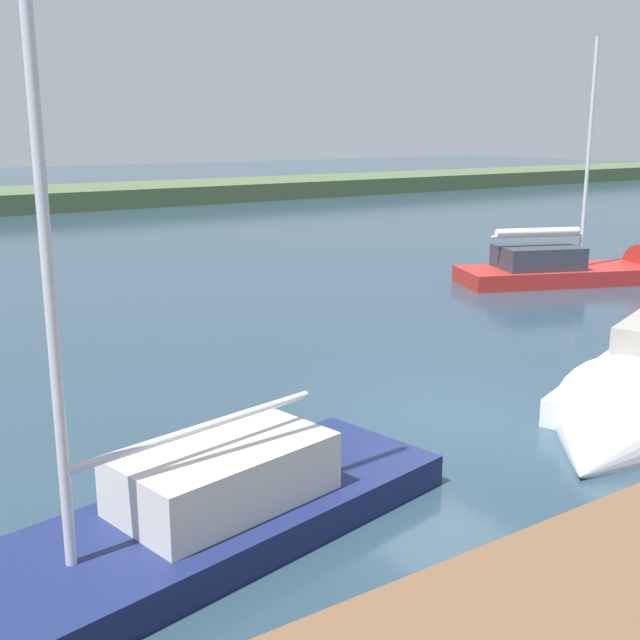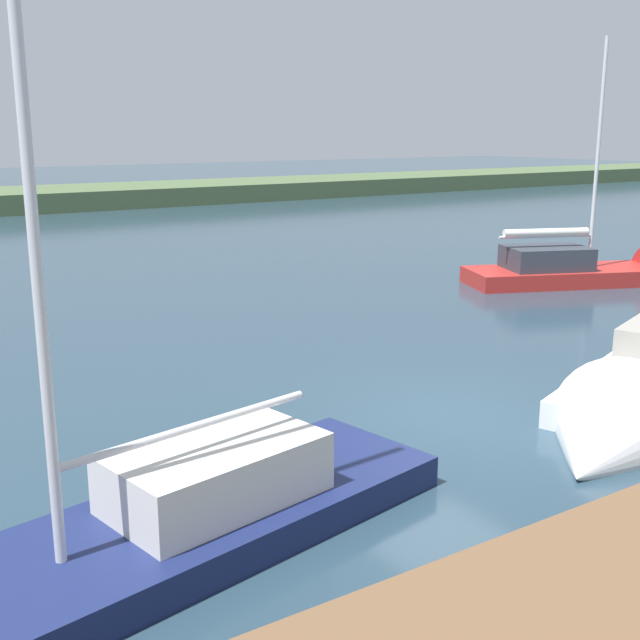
% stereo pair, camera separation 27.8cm
% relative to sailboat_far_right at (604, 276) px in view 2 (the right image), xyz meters
% --- Properties ---
extents(ground_plane, '(200.00, 200.00, 0.00)m').
position_rel_sailboat_far_right_xyz_m(ground_plane, '(12.65, 6.50, -0.19)').
color(ground_plane, '#263D4C').
extents(sailboat_far_right, '(8.33, 5.09, 8.67)m').
position_rel_sailboat_far_right_xyz_m(sailboat_far_right, '(0.00, 0.00, 0.00)').
color(sailboat_far_right, '#B22823').
rests_on(sailboat_far_right, ground_plane).
extents(sailboat_mid_channel, '(9.66, 3.91, 11.88)m').
position_rel_sailboat_far_right_xyz_m(sailboat_mid_channel, '(20.25, 8.55, -0.05)').
color(sailboat_mid_channel, navy).
rests_on(sailboat_mid_channel, ground_plane).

